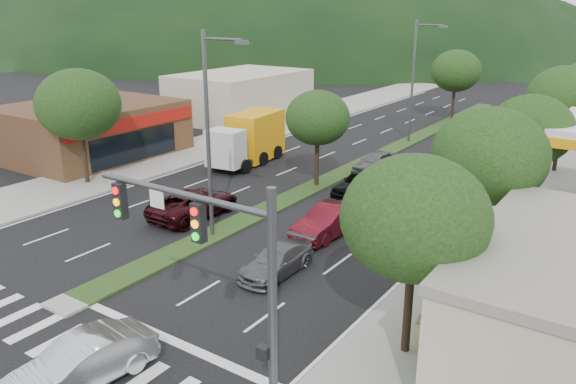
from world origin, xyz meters
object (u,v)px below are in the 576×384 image
Objects in this scene: tree_med_near at (318,118)px; streetlight_mid at (415,76)px; car_queue_a at (361,183)px; car_queue_d at (456,155)px; sedan_silver at (81,363)px; tree_r_a at (415,218)px; tree_med_far at (456,71)px; car_queue_b at (277,261)px; suv_maroon at (194,203)px; car_queue_c at (329,221)px; a_frame_sign at (427,333)px; tree_l_a at (79,105)px; traffic_signal at (222,265)px; box_truck at (250,140)px; motorhome at (488,150)px; car_queue_e at (375,162)px; tree_r_d at (565,98)px; tree_r_b at (489,156)px; tree_r_c at (531,130)px; streetlight_near at (211,127)px.

streetlight_mid is (0.21, 15.00, 1.16)m from tree_med_near.
car_queue_d is at bearing 82.49° from car_queue_a.
tree_med_near reaches higher than sedan_silver.
tree_med_far is at bearing 106.70° from tree_r_a.
car_queue_a is 1.10× the size of car_queue_b.
suv_maroon reaches higher than car_queue_b.
a_frame_sign reaches higher than car_queue_c.
tree_l_a is 4.66× the size of a_frame_sign.
sedan_silver is at bearing -161.88° from traffic_signal.
car_queue_d is (5.52, -4.95, -4.87)m from streetlight_mid.
streetlight_mid is at bearing -126.93° from box_truck.
box_truck is 0.84× the size of motorhome.
motorhome is (-3.70, 22.54, -3.04)m from tree_r_a.
traffic_signal is at bearing 26.05° from sedan_silver.
motorhome is 5.76× the size of a_frame_sign.
motorhome is at bearing 91.50° from traffic_signal.
traffic_signal is at bearing -78.78° from tree_med_far.
traffic_signal reaches higher than car_queue_e.
tree_l_a reaches higher than box_truck.
a_frame_sign is at bearing -37.93° from car_queue_c.
streetlight_mid is 1.94× the size of car_queue_d.
motorhome reaches higher than car_queue_b.
tree_r_d is at bearing 60.37° from car_queue_a.
car_queue_d is (-6.28, 16.05, -4.32)m from tree_r_b.
sedan_silver is 0.89× the size of car_queue_d.
sedan_silver is at bearing -136.73° from tree_r_a.
tree_l_a is 1.60× the size of car_queue_a.
tree_r_b reaches higher than box_truck.
tree_r_c is 11.48m from car_queue_e.
tree_r_c is at bearing -63.43° from tree_med_far.
streetlight_mid is at bearing 112.13° from tree_r_a.
tree_l_a is at bearing -147.38° from tree_med_near.
tree_r_a is 11.13m from car_queue_c.
car_queue_d is at bearing -70.25° from tree_med_far.
tree_r_d is 1.19× the size of tree_med_near.
streetlight_mid reaches higher than car_queue_d.
box_truck is at bearing -67.14° from suv_maroon.
car_queue_e is (-3.07, 11.63, -0.04)m from car_queue_c.
tree_r_a is 0.96× the size of tree_med_far.
car_queue_a is 2.91× the size of a_frame_sign.
car_queue_a is 0.51× the size of motorhome.
car_queue_b is at bearing -11.50° from tree_l_a.
box_truck is at bearing 120.97° from streetlight_near.
tree_r_d is 34.12m from sedan_silver.
tree_r_c is 0.89× the size of tree_l_a.
motorhome reaches higher than car_queue_a.
tree_r_b is (-0.00, 8.00, 0.22)m from tree_r_a.
tree_med_near is 18.93m from a_frame_sign.
streetlight_mid is at bearing 165.73° from tree_r_d.
tree_r_c is at bearing -13.29° from car_queue_e.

